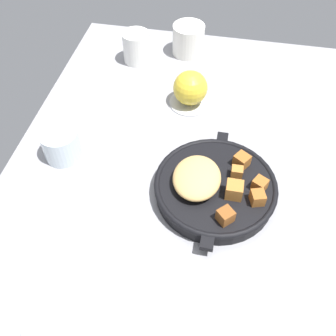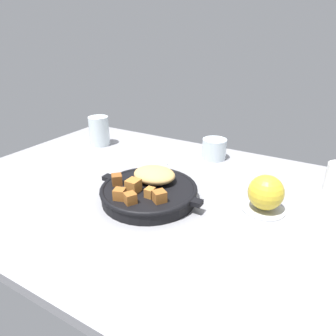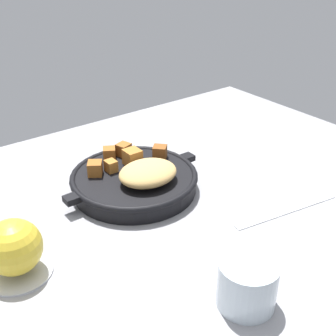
{
  "view_description": "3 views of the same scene",
  "coord_description": "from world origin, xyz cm",
  "px_view_note": "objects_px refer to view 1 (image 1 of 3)",
  "views": [
    {
      "loc": [
        -47.18,
        -4.92,
        64.65
      ],
      "look_at": [
        2.24,
        4.7,
        4.06
      ],
      "focal_mm": 41.82,
      "sensor_mm": 36.0,
      "label": 1
    },
    {
      "loc": [
        37.22,
        -59.62,
        38.37
      ],
      "look_at": [
        2.43,
        1.45,
        6.5
      ],
      "focal_mm": 31.48,
      "sensor_mm": 36.0,
      "label": 2
    },
    {
      "loc": [
        39.54,
        57.07,
        44.94
      ],
      "look_at": [
        -3.31,
        0.35,
        5.91
      ],
      "focal_mm": 46.94,
      "sensor_mm": 36.0,
      "label": 3
    }
  ],
  "objects_px": {
    "white_creamer_pitcher": "(136,47)",
    "ceramic_mug_white": "(188,40)",
    "cast_iron_skillet": "(214,186)",
    "butter_knife": "(78,251)",
    "red_apple": "(190,88)",
    "water_glass_short": "(61,144)"
  },
  "relations": [
    {
      "from": "butter_knife",
      "to": "red_apple",
      "type": "bearing_deg",
      "value": -7.67
    },
    {
      "from": "ceramic_mug_white",
      "to": "red_apple",
      "type": "bearing_deg",
      "value": -169.7
    },
    {
      "from": "white_creamer_pitcher",
      "to": "red_apple",
      "type": "bearing_deg",
      "value": -131.17
    },
    {
      "from": "ceramic_mug_white",
      "to": "water_glass_short",
      "type": "xyz_separation_m",
      "value": [
        -0.44,
        0.21,
        -0.01
      ]
    },
    {
      "from": "white_creamer_pitcher",
      "to": "butter_knife",
      "type": "bearing_deg",
      "value": -176.52
    },
    {
      "from": "cast_iron_skillet",
      "to": "water_glass_short",
      "type": "bearing_deg",
      "value": 82.78
    },
    {
      "from": "cast_iron_skillet",
      "to": "butter_knife",
      "type": "height_order",
      "value": "cast_iron_skillet"
    },
    {
      "from": "butter_knife",
      "to": "water_glass_short",
      "type": "relative_size",
      "value": 2.77
    },
    {
      "from": "butter_knife",
      "to": "white_creamer_pitcher",
      "type": "distance_m",
      "value": 0.6
    },
    {
      "from": "butter_knife",
      "to": "ceramic_mug_white",
      "type": "relative_size",
      "value": 2.55
    },
    {
      "from": "butter_knife",
      "to": "ceramic_mug_white",
      "type": "xyz_separation_m",
      "value": [
        0.66,
        -0.1,
        0.04
      ]
    },
    {
      "from": "white_creamer_pitcher",
      "to": "ceramic_mug_white",
      "type": "distance_m",
      "value": 0.15
    },
    {
      "from": "white_creamer_pitcher",
      "to": "ceramic_mug_white",
      "type": "xyz_separation_m",
      "value": [
        0.06,
        -0.13,
        -0.0
      ]
    },
    {
      "from": "red_apple",
      "to": "ceramic_mug_white",
      "type": "distance_m",
      "value": 0.22
    },
    {
      "from": "butter_knife",
      "to": "water_glass_short",
      "type": "distance_m",
      "value": 0.25
    },
    {
      "from": "ceramic_mug_white",
      "to": "white_creamer_pitcher",
      "type": "bearing_deg",
      "value": 115.77
    },
    {
      "from": "butter_knife",
      "to": "water_glass_short",
      "type": "bearing_deg",
      "value": 35.78
    },
    {
      "from": "red_apple",
      "to": "white_creamer_pitcher",
      "type": "xyz_separation_m",
      "value": [
        0.15,
        0.17,
        -0.01
      ]
    },
    {
      "from": "water_glass_short",
      "to": "butter_knife",
      "type": "bearing_deg",
      "value": -153.45
    },
    {
      "from": "ceramic_mug_white",
      "to": "water_glass_short",
      "type": "bearing_deg",
      "value": 154.78
    },
    {
      "from": "butter_knife",
      "to": "ceramic_mug_white",
      "type": "distance_m",
      "value": 0.67
    },
    {
      "from": "cast_iron_skillet",
      "to": "water_glass_short",
      "type": "distance_m",
      "value": 0.34
    }
  ]
}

